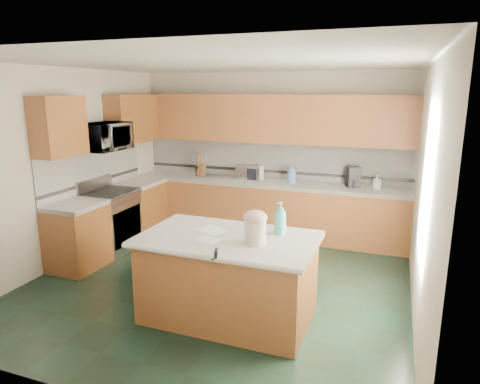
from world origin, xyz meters
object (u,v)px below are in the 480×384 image
at_px(island_top, 228,239).
at_px(soap_bottle_island, 280,218).
at_px(coffee_maker, 353,177).
at_px(toaster_oven, 249,173).
at_px(knife_block, 201,170).
at_px(island_base, 228,280).
at_px(treat_jar, 255,232).

distance_m(island_top, soap_bottle_island, 0.59).
relative_size(island_top, coffee_maker, 5.71).
distance_m(island_top, coffee_maker, 3.01).
height_order(island_top, toaster_oven, toaster_oven).
relative_size(knife_block, coffee_maker, 0.68).
bearing_deg(knife_block, soap_bottle_island, -43.55).
bearing_deg(toaster_oven, island_base, -85.94).
height_order(island_base, soap_bottle_island, soap_bottle_island).
relative_size(island_top, knife_block, 8.38).
bearing_deg(coffee_maker, soap_bottle_island, -124.58).
bearing_deg(soap_bottle_island, island_base, -135.93).
xyz_separation_m(island_base, island_top, (0.00, 0.00, 0.46)).
height_order(island_base, toaster_oven, toaster_oven).
height_order(island_base, coffee_maker, coffee_maker).
xyz_separation_m(island_base, treat_jar, (0.33, -0.10, 0.60)).
relative_size(soap_bottle_island, knife_block, 1.61).
xyz_separation_m(knife_block, coffee_maker, (2.59, 0.03, 0.05)).
bearing_deg(island_top, toaster_oven, 105.58).
xyz_separation_m(island_top, toaster_oven, (-0.75, 2.81, 0.15)).
height_order(knife_block, toaster_oven, toaster_oven).
xyz_separation_m(knife_block, toaster_oven, (0.88, 0.00, 0.01)).
bearing_deg(soap_bottle_island, treat_jar, -97.69).
bearing_deg(treat_jar, toaster_oven, 87.76).
distance_m(island_base, treat_jar, 0.70).
height_order(island_base, knife_block, knife_block).
relative_size(island_base, toaster_oven, 4.27).
distance_m(toaster_oven, coffee_maker, 1.72).
relative_size(toaster_oven, coffee_maker, 1.27).
xyz_separation_m(toaster_oven, coffee_maker, (1.71, 0.03, 0.04)).
bearing_deg(toaster_oven, coffee_maker, -9.86).
distance_m(island_base, island_top, 0.46).
xyz_separation_m(island_base, knife_block, (-1.63, 2.81, 0.60)).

